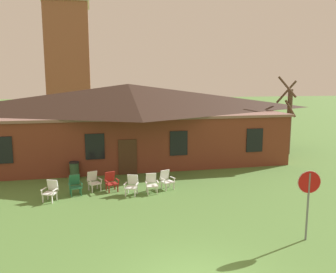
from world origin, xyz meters
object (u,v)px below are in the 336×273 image
Objects in this scene: lawn_chair_by_porch at (51,190)px; lawn_chair_under_eave at (166,179)px; lawn_chair_middle at (111,181)px; lawn_chair_far_side at (152,183)px; lawn_chair_left_end at (94,181)px; lawn_chair_right_end at (132,184)px; stop_sign at (309,191)px; trash_bin at (74,170)px; lawn_chair_near_door at (75,184)px.

lawn_chair_under_eave is at bearing 6.30° from lawn_chair_by_porch.
lawn_chair_far_side is (1.96, -0.72, 0.00)m from lawn_chair_middle.
lawn_chair_left_end and lawn_chair_right_end have the same top height.
trash_bin is (-8.30, 9.65, -1.28)m from stop_sign.
lawn_chair_left_end and lawn_chair_far_side have the same top height.
lawn_chair_by_porch and lawn_chair_under_eave have the same top height.
lawn_chair_middle is at bearing -18.14° from lawn_chair_left_end.
lawn_chair_right_end is (3.78, 0.09, 0.00)m from lawn_chair_by_porch.
stop_sign is at bearing -39.88° from lawn_chair_near_door.
lawn_chair_by_porch is 0.98× the size of trash_bin.
lawn_chair_left_end is 3.71m from lawn_chair_under_eave.
lawn_chair_by_porch is at bearing 146.29° from stop_sign.
lawn_chair_far_side is 5.13m from trash_bin.
trash_bin is at bearing 93.25° from lawn_chair_near_door.
lawn_chair_middle is at bearing -54.06° from trash_bin.
lawn_chair_left_end is 0.91m from lawn_chair_middle.
lawn_chair_right_end is at bearing -49.98° from trash_bin.
lawn_chair_near_door and lawn_chair_middle have the same top height.
lawn_chair_near_door is at bearing 32.24° from lawn_chair_by_porch.
stop_sign reaches higher than lawn_chair_far_side.
lawn_chair_left_end is at bearing 29.17° from lawn_chair_near_door.
lawn_chair_left_end is 1.00× the size of lawn_chair_right_end.
lawn_chair_by_porch is 1.00× the size of lawn_chair_far_side.
lawn_chair_under_eave is at bearing -0.56° from lawn_chair_near_door.
trash_bin is at bearing 125.94° from lawn_chair_middle.
lawn_chair_left_end is at bearing 30.86° from lawn_chair_by_porch.
stop_sign is 7.80m from lawn_chair_far_side.
lawn_chair_middle is at bearing 6.98° from lawn_chair_near_door.
lawn_chair_under_eave is at bearing 117.86° from stop_sign.
stop_sign is 2.61× the size of lawn_chair_under_eave.
lawn_chair_far_side is 0.97m from lawn_chair_under_eave.
lawn_chair_right_end is (1.83, -1.08, 0.00)m from lawn_chair_left_end.
stop_sign is 7.74m from lawn_chair_under_eave.
trash_bin reaches higher than lawn_chair_far_side.
lawn_chair_middle is (2.81, 0.88, 0.00)m from lawn_chair_by_porch.
lawn_chair_middle is 1.00× the size of lawn_chair_under_eave.
lawn_chair_far_side is (-4.43, 6.29, -1.28)m from stop_sign.
lawn_chair_far_side is at bearing -7.78° from lawn_chair_near_door.
lawn_chair_near_door is 1.00× the size of lawn_chair_left_end.
lawn_chair_near_door is 0.98× the size of trash_bin.
lawn_chair_middle is 2.08m from lawn_chair_far_side.
lawn_chair_by_porch is (-9.19, 6.13, -1.28)m from stop_sign.
lawn_chair_left_end is at bearing 149.54° from lawn_chair_right_end.
lawn_chair_far_side and lawn_chair_under_eave have the same top height.
lawn_chair_far_side is (4.76, 0.16, 0.00)m from lawn_chair_by_porch.
lawn_chair_left_end is at bearing 161.86° from lawn_chair_middle.
lawn_chair_right_end is 0.98× the size of trash_bin.
lawn_chair_left_end is (1.95, 1.16, 0.00)m from lawn_chair_by_porch.
lawn_chair_middle and lawn_chair_right_end have the same top height.
trash_bin reaches higher than lawn_chair_right_end.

